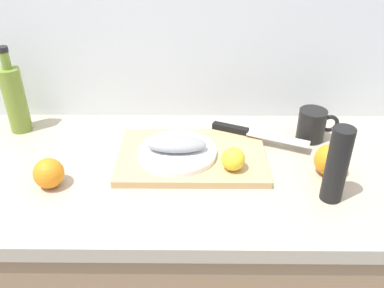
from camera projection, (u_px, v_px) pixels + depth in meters
back_wall at (137, 6)px, 1.23m from camera, size 3.20×0.05×2.50m
kitchen_counter at (142, 280)px, 1.38m from camera, size 2.00×0.60×0.90m
cutting_board at (192, 156)px, 1.17m from camera, size 0.41×0.27×0.02m
white_plate at (177, 152)px, 1.15m from camera, size 0.22×0.22×0.01m
fish_fillet at (177, 144)px, 1.14m from camera, size 0.16×0.07×0.04m
chef_knife at (247, 132)px, 1.25m from camera, size 0.28×0.14×0.02m
lemon_0 at (233, 159)px, 1.08m from camera, size 0.06×0.06×0.06m
olive_oil_bottle at (15, 98)px, 1.26m from camera, size 0.06×0.06×0.27m
coffee_mug_0 at (312, 125)px, 1.24m from camera, size 0.12×0.08×0.09m
orange_0 at (49, 173)px, 1.05m from camera, size 0.08×0.08×0.08m
orange_1 at (330, 160)px, 1.10m from camera, size 0.08×0.08×0.08m
pepper_mill at (337, 165)px, 0.98m from camera, size 0.05×0.05×0.20m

